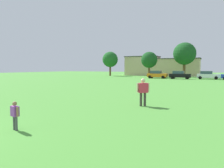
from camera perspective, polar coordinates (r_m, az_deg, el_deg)
ground_plane at (r=33.88m, az=11.49°, el=0.41°), size 160.00×160.00×0.00m
child_kite_flyer at (r=8.72m, az=-25.14°, el=-7.26°), size 0.51×0.29×1.10m
adult_bystander at (r=12.86m, az=8.52°, el=-1.57°), size 0.68×0.58×1.71m
parked_car_orange_0 at (r=47.21m, az=12.26°, el=2.57°), size 4.30×2.02×1.68m
parked_car_black_1 at (r=45.95m, az=18.12°, el=2.40°), size 4.30×2.02×1.68m
parked_car_white_2 at (r=46.86m, az=24.83°, el=2.24°), size 4.30×2.02×1.68m
tree_far_left at (r=61.01m, az=-0.50°, el=6.75°), size 4.52×4.52×7.04m
tree_center at (r=53.96m, az=10.19°, el=6.52°), size 4.12×4.12×6.41m
tree_far_right at (r=54.77m, az=19.33°, el=7.85°), size 5.51×5.51×8.59m
house_left at (r=65.74m, az=8.41°, el=4.97°), size 9.91×6.80×5.89m
house_right at (r=63.29m, az=17.57°, el=4.45°), size 12.50×6.59×5.05m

